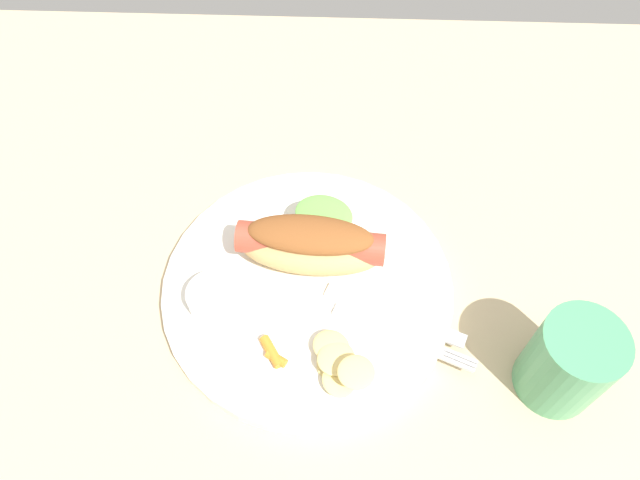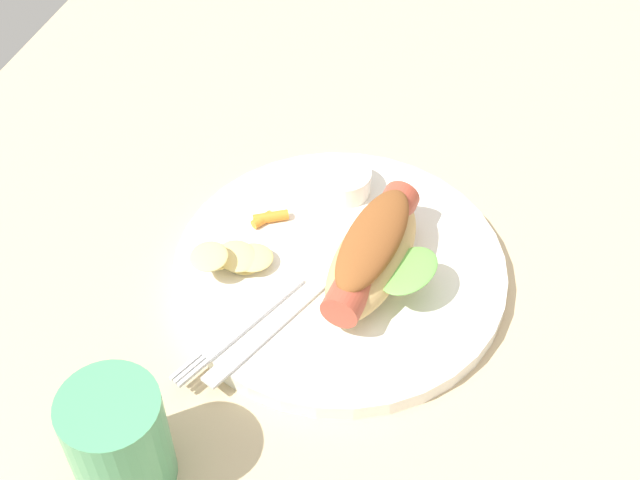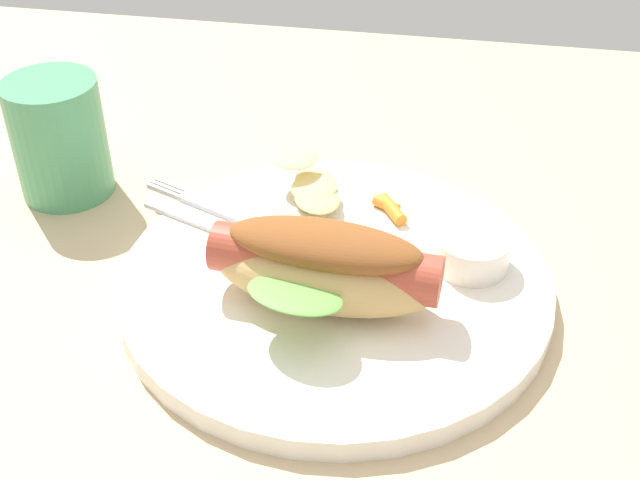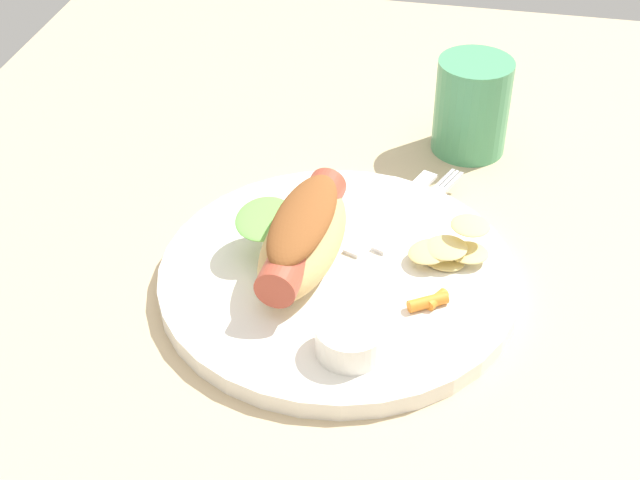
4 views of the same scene
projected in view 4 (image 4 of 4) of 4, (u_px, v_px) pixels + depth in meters
ground_plane at (332, 313)px, 74.18cm from camera, size 120.00×90.00×1.80cm
plate at (335, 277)px, 75.11cm from camera, size 29.19×29.19×1.60cm
hot_dog at (302, 235)px, 73.44cm from camera, size 15.05×9.92×5.74cm
sauce_ramekin at (350, 339)px, 66.53cm from camera, size 5.11×5.11×2.35cm
fork at (418, 211)px, 80.58cm from camera, size 13.63×6.65×0.40cm
knife at (393, 212)px, 80.56cm from camera, size 13.76×6.53×0.36cm
chips_pile at (451, 247)px, 74.97cm from camera, size 6.75×7.62×2.82cm
carrot_garnish at (431, 302)px, 70.75cm from camera, size 2.50×3.23×0.96cm
drinking_cup at (472, 106)px, 89.21cm from camera, size 7.26×7.26×9.53cm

